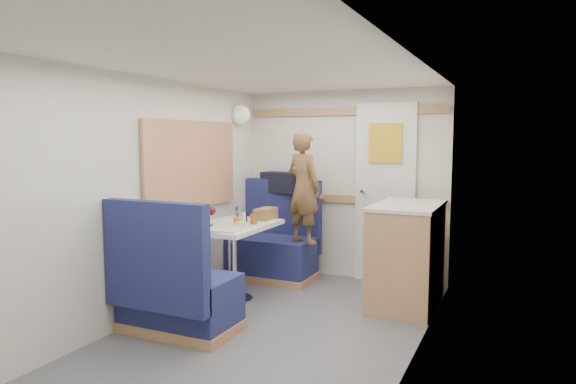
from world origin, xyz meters
The scene contains 28 objects.
floor centered at (0.00, 0.00, 0.00)m, with size 4.50×4.50×0.00m, color #515156.
ceiling centered at (0.00, 0.00, 2.00)m, with size 4.50×4.50×0.00m, color silver.
wall_back centered at (0.00, 2.25, 1.00)m, with size 2.20×0.02×2.00m, color silver.
wall_left centered at (-1.10, 0.00, 1.00)m, with size 0.02×4.50×2.00m, color silver.
wall_right centered at (1.10, 0.00, 1.00)m, with size 0.02×4.50×2.00m, color silver.
oak_trim_low centered at (0.00, 2.23, 0.85)m, with size 2.15×0.02×0.08m, color #AD714E.
oak_trim_high centered at (0.00, 2.23, 1.78)m, with size 2.15×0.02×0.08m, color #AD714E.
side_window centered at (-1.08, 1.00, 1.25)m, with size 0.04×1.30×0.72m, color gray.
rear_door centered at (0.45, 2.22, 0.97)m, with size 0.62×0.12×1.86m.
dinette_table centered at (-0.65, 1.00, 0.57)m, with size 0.62×0.92×0.72m.
bench_far centered at (-0.65, 1.86, 0.30)m, with size 0.90×0.59×1.05m.
bench_near centered at (-0.65, 0.14, 0.30)m, with size 0.90×0.59×1.05m.
ledge centered at (-0.65, 2.12, 0.88)m, with size 0.90×0.14×0.04m, color #AD714E.
dome_light centered at (-1.04, 1.85, 1.75)m, with size 0.20×0.20×0.20m, color white.
galley_counter centered at (0.82, 1.55, 0.47)m, with size 0.57×0.92×0.92m.
person centered at (-0.25, 1.71, 1.01)m, with size 0.41×0.27×1.12m, color brown.
duffel_bag centered at (-0.67, 2.12, 1.01)m, with size 0.47×0.23×0.23m, color black.
tray centered at (-0.55, 0.73, 0.73)m, with size 0.29×0.38×0.02m, color silver.
orange_fruit centered at (-0.57, 0.94, 0.77)m, with size 0.07×0.07×0.07m, color orange.
cheese_block centered at (-0.49, 0.88, 0.75)m, with size 0.09×0.05×0.03m, color #F4D68D.
wine_glass centered at (-0.78, 0.86, 0.84)m, with size 0.08×0.08×0.17m.
tumbler_left centered at (-0.88, 0.69, 0.77)m, with size 0.07×0.07×0.11m, color white.
tumbler_mid centered at (-0.81, 1.38, 0.77)m, with size 0.06×0.06×0.10m, color white.
tumbler_right centered at (-0.60, 1.02, 0.78)m, with size 0.07×0.07×0.12m, color white.
beer_glass centered at (-0.47, 1.08, 0.77)m, with size 0.06×0.06×0.09m, color #8B4E14.
pepper_grinder centered at (-0.61, 1.16, 0.77)m, with size 0.03×0.03×0.09m, color black.
salt_grinder centered at (-0.60, 1.12, 0.77)m, with size 0.04×0.04×0.09m, color white.
bread_loaf centered at (-0.50, 1.38, 0.77)m, with size 0.14×0.26×0.11m, color brown.
Camera 1 is at (1.73, -2.98, 1.50)m, focal length 32.00 mm.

